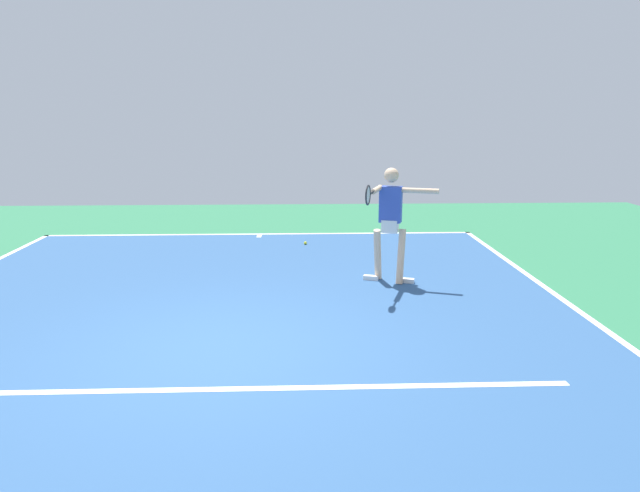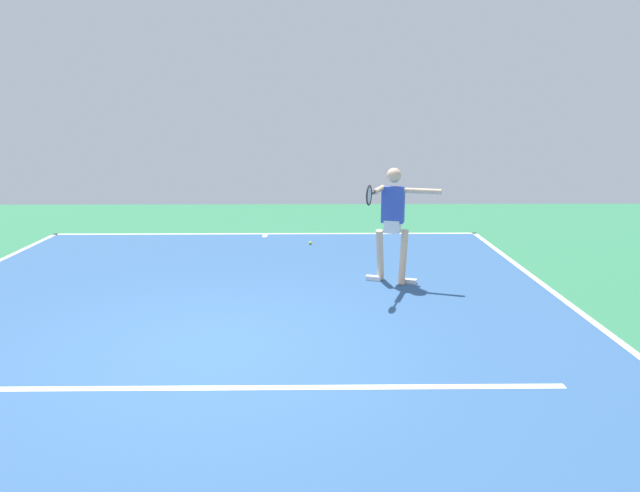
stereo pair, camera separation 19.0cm
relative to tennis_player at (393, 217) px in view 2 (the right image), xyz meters
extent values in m
plane|color=#2D754C|center=(2.30, 2.65, -1.06)|extent=(21.58, 21.58, 0.00)
cube|color=#2D5484|center=(2.30, 2.65, -1.06)|extent=(9.47, 13.06, 0.00)
cube|color=white|center=(2.30, -3.83, -1.06)|extent=(9.47, 0.10, 0.01)
cube|color=white|center=(-2.39, 2.65, -1.06)|extent=(0.10, 13.06, 0.01)
cube|color=white|center=(2.30, 3.63, -1.06)|extent=(7.11, 0.10, 0.01)
cube|color=white|center=(2.30, -3.63, -1.06)|extent=(0.10, 0.30, 0.01)
cylinder|color=beige|center=(-0.18, 0.02, -0.64)|extent=(0.20, 0.33, 0.87)
cube|color=white|center=(-0.28, 0.06, -1.03)|extent=(0.26, 0.17, 0.07)
cylinder|color=beige|center=(0.17, -0.10, -0.64)|extent=(0.20, 0.33, 0.87)
cube|color=white|center=(0.27, -0.13, -1.03)|extent=(0.26, 0.17, 0.07)
cube|color=white|center=(-0.01, -0.04, -0.16)|extent=(0.30, 0.27, 0.20)
cube|color=#334CB2|center=(-0.01, -0.04, 0.19)|extent=(0.38, 0.28, 0.56)
sphere|color=beige|center=(-0.01, -0.04, 0.64)|extent=(0.23, 0.23, 0.23)
cylinder|color=beige|center=(-0.43, 0.11, 0.42)|extent=(0.56, 0.26, 0.08)
cylinder|color=beige|center=(0.25, 0.18, 0.45)|extent=(0.26, 0.56, 0.08)
cylinder|color=black|center=(0.37, 0.55, 0.45)|extent=(0.10, 0.22, 0.03)
torus|color=black|center=(0.45, 0.78, 0.45)|extent=(0.12, 0.29, 0.29)
cylinder|color=silver|center=(0.45, 0.78, 0.45)|extent=(0.08, 0.24, 0.25)
sphere|color=yellow|center=(1.30, -2.74, -1.03)|extent=(0.07, 0.07, 0.07)
camera|label=1|loc=(1.43, 8.88, 1.58)|focal=32.58mm
camera|label=2|loc=(1.24, 8.88, 1.58)|focal=32.58mm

